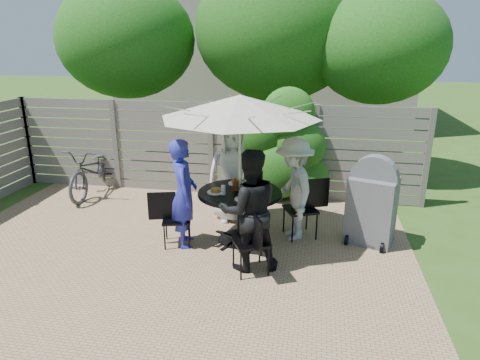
% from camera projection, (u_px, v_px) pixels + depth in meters
% --- Properties ---
extents(backyard_envelope, '(60.00, 60.00, 5.00)m').
position_uv_depth(backyard_envelope, '(264.00, 51.00, 14.65)').
color(backyard_envelope, '#314D18').
rests_on(backyard_envelope, ground).
extents(patio_table, '(1.57, 1.57, 0.81)m').
position_uv_depth(patio_table, '(240.00, 207.00, 6.44)').
color(patio_table, black).
rests_on(patio_table, ground).
extents(umbrella, '(2.93, 2.93, 2.23)m').
position_uv_depth(umbrella, '(240.00, 107.00, 5.97)').
color(umbrella, silver).
rests_on(umbrella, ground).
extents(chair_back, '(0.55, 0.67, 0.87)m').
position_uv_depth(chair_back, '(231.00, 203.00, 7.44)').
color(chair_back, black).
rests_on(chair_back, ground).
extents(person_back, '(0.97, 0.78, 1.71)m').
position_uv_depth(person_back, '(232.00, 172.00, 7.13)').
color(person_back, silver).
rests_on(person_back, ground).
extents(chair_left, '(0.65, 0.51, 0.85)m').
position_uv_depth(chair_left, '(176.00, 229.00, 6.40)').
color(chair_left, black).
rests_on(chair_left, ground).
extents(person_left, '(0.56, 0.69, 1.64)m').
position_uv_depth(person_left, '(184.00, 194.00, 6.24)').
color(person_left, '#2629A8').
rests_on(person_left, ground).
extents(chair_front, '(0.58, 0.68, 0.90)m').
position_uv_depth(chair_front, '(251.00, 254.00, 5.63)').
color(chair_front, black).
rests_on(chair_front, ground).
extents(person_front, '(0.97, 0.86, 1.66)m').
position_uv_depth(person_front, '(249.00, 211.00, 5.58)').
color(person_front, black).
rests_on(person_front, ground).
extents(chair_right, '(0.72, 0.60, 0.94)m').
position_uv_depth(chair_right, '(301.00, 220.00, 6.67)').
color(chair_right, black).
rests_on(chair_right, ground).
extents(person_right, '(0.90, 1.17, 1.60)m').
position_uv_depth(person_right, '(294.00, 189.00, 6.49)').
color(person_right, '#B0B2AC').
rests_on(person_right, ground).
extents(plate_back, '(0.26, 0.26, 0.06)m').
position_uv_depth(plate_back, '(236.00, 182.00, 6.70)').
color(plate_back, white).
rests_on(plate_back, patio_table).
extents(plate_left, '(0.26, 0.26, 0.06)m').
position_uv_depth(plate_left, '(216.00, 191.00, 6.31)').
color(plate_left, white).
rests_on(plate_left, patio_table).
extents(plate_front, '(0.26, 0.26, 0.06)m').
position_uv_depth(plate_front, '(244.00, 198.00, 6.02)').
color(plate_front, white).
rests_on(plate_front, patio_table).
extents(plate_right, '(0.26, 0.26, 0.06)m').
position_uv_depth(plate_right, '(264.00, 189.00, 6.41)').
color(plate_right, white).
rests_on(plate_right, patio_table).
extents(glass_left, '(0.07, 0.07, 0.14)m').
position_uv_depth(glass_left, '(223.00, 190.00, 6.21)').
color(glass_left, silver).
rests_on(glass_left, patio_table).
extents(glass_front, '(0.07, 0.07, 0.14)m').
position_uv_depth(glass_front, '(250.00, 192.00, 6.11)').
color(glass_front, silver).
rests_on(glass_front, patio_table).
extents(glass_right, '(0.07, 0.07, 0.14)m').
position_uv_depth(glass_right, '(256.00, 184.00, 6.48)').
color(glass_right, silver).
rests_on(glass_right, patio_table).
extents(syrup_jug, '(0.09, 0.09, 0.16)m').
position_uv_depth(syrup_jug, '(235.00, 185.00, 6.38)').
color(syrup_jug, '#59280C').
rests_on(syrup_jug, patio_table).
extents(coffee_cup, '(0.08, 0.08, 0.12)m').
position_uv_depth(coffee_cup, '(244.00, 183.00, 6.57)').
color(coffee_cup, '#C6B293').
rests_on(coffee_cup, patio_table).
extents(bicycle, '(0.71, 1.91, 0.99)m').
position_uv_depth(bicycle, '(94.00, 170.00, 8.52)').
color(bicycle, '#333338').
rests_on(bicycle, ground).
extents(bbq_grill, '(0.80, 0.71, 1.38)m').
position_uv_depth(bbq_grill, '(372.00, 204.00, 6.37)').
color(bbq_grill, '#5A5A5F').
rests_on(bbq_grill, ground).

